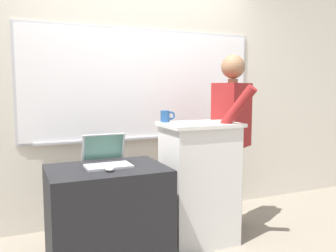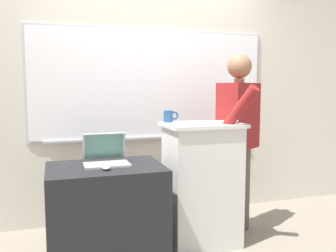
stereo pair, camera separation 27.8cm
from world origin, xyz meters
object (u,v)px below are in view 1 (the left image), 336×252
(side_desk, at_px, (108,218))
(computer_mouse_by_laptop, at_px, (109,169))
(coffee_mug, at_px, (166,116))
(laptop, at_px, (106,157))
(lectern_podium, at_px, (199,183))
(computer_mouse_by_keyboard, at_px, (230,120))
(person_presenter, at_px, (232,130))
(wireless_keyboard, at_px, (204,122))

(side_desk, height_order, computer_mouse_by_laptop, computer_mouse_by_laptop)
(computer_mouse_by_laptop, bearing_deg, coffee_mug, 32.95)
(laptop, bearing_deg, lectern_podium, 2.00)
(computer_mouse_by_keyboard, bearing_deg, coffee_mug, 156.07)
(lectern_podium, height_order, person_presenter, person_presenter)
(lectern_podium, height_order, coffee_mug, coffee_mug)
(wireless_keyboard, distance_m, coffee_mug, 0.34)
(wireless_keyboard, xyz_separation_m, computer_mouse_by_keyboard, (0.25, -0.00, 0.01))
(wireless_keyboard, relative_size, computer_mouse_by_keyboard, 4.22)
(lectern_podium, bearing_deg, person_presenter, 16.16)
(laptop, xyz_separation_m, computer_mouse_by_laptop, (-0.03, -0.20, -0.05))
(side_desk, xyz_separation_m, wireless_keyboard, (0.84, 0.05, 0.68))
(side_desk, relative_size, person_presenter, 0.52)
(wireless_keyboard, xyz_separation_m, coffee_mug, (-0.25, 0.22, 0.04))
(computer_mouse_by_keyboard, distance_m, coffee_mug, 0.55)
(side_desk, relative_size, computer_mouse_by_laptop, 8.52)
(laptop, relative_size, computer_mouse_by_laptop, 3.34)
(laptop, bearing_deg, computer_mouse_by_laptop, -97.55)
(laptop, distance_m, coffee_mug, 0.66)
(lectern_podium, bearing_deg, coffee_mug, 146.13)
(side_desk, bearing_deg, computer_mouse_by_keyboard, 2.31)
(lectern_podium, bearing_deg, laptop, -178.00)
(person_presenter, relative_size, coffee_mug, 12.30)
(lectern_podium, distance_m, side_desk, 0.85)
(side_desk, bearing_deg, computer_mouse_by_laptop, -95.75)
(lectern_podium, height_order, wireless_keyboard, wireless_keyboard)
(person_presenter, distance_m, wireless_keyboard, 0.44)
(laptop, xyz_separation_m, wireless_keyboard, (0.83, -0.03, 0.23))
(side_desk, xyz_separation_m, person_presenter, (1.24, 0.22, 0.57))
(computer_mouse_by_keyboard, bearing_deg, person_presenter, 51.01)
(side_desk, height_order, computer_mouse_by_keyboard, computer_mouse_by_keyboard)
(computer_mouse_by_laptop, height_order, coffee_mug, coffee_mug)
(laptop, bearing_deg, side_desk, -100.39)
(lectern_podium, distance_m, computer_mouse_by_laptop, 0.91)
(lectern_podium, relative_size, computer_mouse_by_keyboard, 10.46)
(computer_mouse_by_laptop, bearing_deg, person_presenter, 15.39)
(lectern_podium, xyz_separation_m, coffee_mug, (-0.24, 0.16, 0.57))
(laptop, distance_m, wireless_keyboard, 0.86)
(lectern_podium, bearing_deg, side_desk, -172.81)
(person_presenter, bearing_deg, side_desk, 158.32)
(person_presenter, xyz_separation_m, computer_mouse_by_keyboard, (-0.14, -0.18, 0.11))
(computer_mouse_by_keyboard, bearing_deg, laptop, 178.29)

